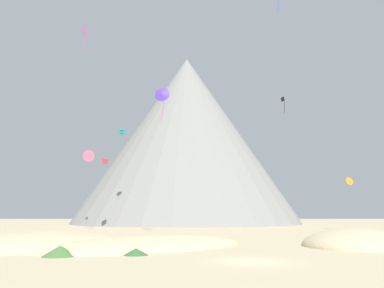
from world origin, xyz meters
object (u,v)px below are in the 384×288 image
kite_indigo_mid (162,94)px  bush_low_patch (219,241)px  kite_orange_low (349,181)px  rock_massif (188,141)px  kite_teal_mid (122,132)px  bush_mid_center (136,252)px  bush_ridge_crest (212,240)px  kite_magenta_high (84,36)px  kite_red_mid (105,161)px  bush_far_left (60,251)px  kite_black_mid (283,101)px  kite_rainbow_mid (89,156)px

kite_indigo_mid → bush_low_patch: bearing=-58.6°
kite_orange_low → rock_massif: bearing=-71.9°
kite_teal_mid → rock_massif: bearing=-75.7°
bush_mid_center → rock_massif: 96.25m
bush_ridge_crest → kite_magenta_high: bearing=134.0°
bush_low_patch → kite_red_mid: bearing=117.5°
bush_ridge_crest → kite_red_mid: kite_red_mid is taller
kite_orange_low → kite_indigo_mid: 40.16m
kite_indigo_mid → bush_mid_center: bearing=-80.4°
rock_massif → kite_red_mid: rock_massif is taller
bush_mid_center → kite_orange_low: size_ratio=1.22×
bush_mid_center → kite_red_mid: bearing=105.3°
bush_ridge_crest → kite_red_mid: size_ratio=1.53×
kite_orange_low → kite_indigo_mid: size_ratio=0.26×
bush_far_left → kite_orange_low: bearing=46.0°
bush_mid_center → kite_black_mid: kite_black_mid is taller
bush_far_left → bush_low_patch: bearing=39.1°
kite_magenta_high → kite_indigo_mid: size_ratio=0.89×
bush_low_patch → kite_black_mid: kite_black_mid is taller
kite_magenta_high → kite_teal_mid: size_ratio=1.48×
kite_magenta_high → kite_indigo_mid: 22.04m
kite_black_mid → kite_indigo_mid: size_ratio=0.49×
bush_far_left → rock_massif: bearing=83.9°
bush_low_patch → kite_rainbow_mid: bearing=123.7°
bush_ridge_crest → bush_far_left: size_ratio=0.78×
kite_black_mid → bush_low_patch: bearing=-7.7°
bush_ridge_crest → kite_red_mid: bearing=118.5°
kite_red_mid → kite_rainbow_mid: size_ratio=0.58×
kite_teal_mid → kite_rainbow_mid: (-4.81, -9.55, -7.08)m
bush_low_patch → bush_ridge_crest: 2.74m
bush_low_patch → kite_magenta_high: bearing=131.5°
rock_massif → kite_teal_mid: bearing=-111.7°
bush_ridge_crest → kite_red_mid: 45.39m
bush_low_patch → kite_black_mid: bearing=60.1°
kite_black_mid → kite_indigo_mid: bearing=-53.4°
rock_massif → kite_red_mid: bearing=-113.3°
bush_mid_center → bush_far_left: 5.69m
kite_teal_mid → kite_black_mid: kite_black_mid is taller
kite_teal_mid → kite_red_mid: size_ratio=2.68×
bush_low_patch → kite_orange_low: (28.05, 31.96, 8.93)m
bush_ridge_crest → kite_rainbow_mid: kite_rainbow_mid is taller
kite_magenta_high → kite_teal_mid: kite_magenta_high is taller
bush_far_left → kite_indigo_mid: size_ratio=0.44×
bush_mid_center → bush_ridge_crest: bearing=61.4°
kite_rainbow_mid → kite_indigo_mid: size_ratio=0.39×
bush_low_patch → kite_magenta_high: kite_magenta_high is taller
kite_red_mid → kite_indigo_mid: size_ratio=0.23×
bush_ridge_crest → bush_mid_center: (-6.82, -12.50, -0.05)m
rock_massif → kite_magenta_high: 60.80m
bush_ridge_crest → bush_far_left: bearing=-133.3°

